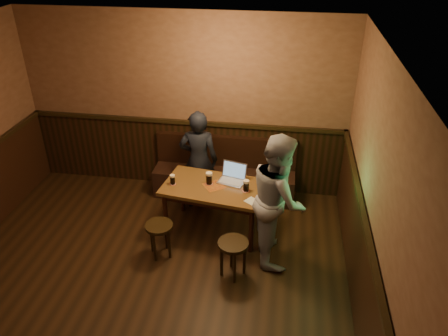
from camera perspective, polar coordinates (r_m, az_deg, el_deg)
room at (r=4.54m, az=-13.27°, el=-7.18°), size 5.04×6.04×2.84m
bench at (r=6.91m, az=0.06°, el=-1.23°), size 2.20×0.50×0.95m
pub_table at (r=5.96m, az=-1.30°, el=-3.14°), size 1.46×0.96×0.74m
stool_left at (r=5.72m, az=-8.43°, el=-8.11°), size 0.45×0.45×0.48m
stool_right at (r=5.36m, az=1.20°, el=-10.52°), size 0.46×0.46×0.51m
pint_left at (r=5.95m, az=-6.74°, el=-1.50°), size 0.09×0.09×0.14m
pint_mid at (r=5.91m, az=-1.96°, el=-1.34°), size 0.11×0.11×0.18m
pint_right at (r=5.76m, az=2.91°, el=-2.32°), size 0.11×0.11×0.16m
laptop at (r=5.99m, az=1.13°, el=-1.11°), size 0.41×0.36×0.25m
menu at (r=5.59m, az=3.89°, el=-4.46°), size 0.27×0.25×0.00m
person_suit at (r=6.43m, az=-3.33°, el=0.98°), size 0.60×0.42×1.56m
person_grey at (r=5.44m, az=7.11°, el=-4.00°), size 0.79×0.94×1.73m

